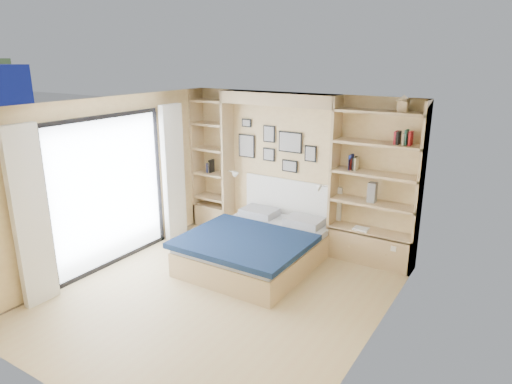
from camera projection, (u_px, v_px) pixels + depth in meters
The scene contains 8 objects.
ground at pixel (219, 296), 6.04m from camera, with size 4.50×4.50×0.00m, color tan.
room_shell at pixel (255, 187), 7.16m from camera, with size 4.50×4.50×4.50m.
bed at pixel (258, 246), 6.93m from camera, with size 1.78×2.21×1.07m.
photo_gallery at pixel (274, 146), 7.61m from camera, with size 1.48×0.02×0.82m.
reading_lamps at pixel (275, 179), 7.49m from camera, with size 1.92×0.12×0.15m.
shelf_decor at pixel (357, 153), 6.70m from camera, with size 3.53×0.23×2.03m.
deck at pixel (51, 240), 7.86m from camera, with size 3.20×4.00×0.05m, color #6D5D50.
deck_chair at pixel (75, 219), 7.76m from camera, with size 0.58×0.85×0.80m.
Camera 1 is at (3.27, -4.30, 3.07)m, focal length 32.00 mm.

